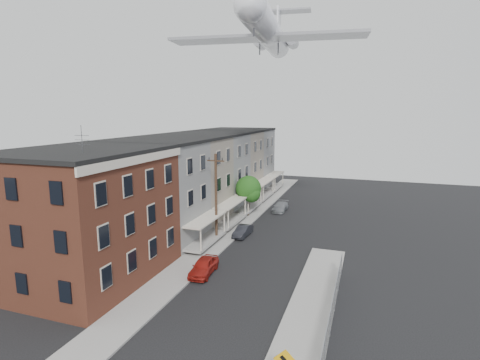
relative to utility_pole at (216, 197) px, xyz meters
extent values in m
cube|color=gray|center=(0.10, 6.00, -4.61)|extent=(3.00, 62.00, 0.12)
cube|color=gray|center=(11.10, -12.00, -4.61)|extent=(3.00, 26.00, 0.12)
cube|color=gray|center=(1.55, 6.00, -4.60)|extent=(0.15, 62.00, 0.14)
cube|color=gray|center=(9.65, -12.00, -4.60)|extent=(0.15, 26.00, 0.14)
cube|color=#351A11|center=(-6.40, -11.00, 0.33)|extent=(10.00, 12.00, 10.00)
cube|color=black|center=(-6.40, -11.00, 5.48)|extent=(10.30, 12.30, 0.30)
cube|color=beige|center=(-1.32, -11.00, 5.03)|extent=(0.16, 12.20, 0.60)
cylinder|color=#515156|center=(-4.40, -13.00, 6.48)|extent=(0.04, 0.04, 2.00)
cube|color=#60605E|center=(-6.40, -1.50, 0.33)|extent=(10.00, 7.00, 10.00)
cube|color=black|center=(-6.40, -1.50, 5.48)|extent=(10.25, 7.00, 0.30)
cube|color=gray|center=(-0.50, -1.50, -4.12)|extent=(1.80, 6.40, 0.25)
cube|color=beige|center=(-0.50, -1.50, -1.92)|extent=(1.90, 6.50, 0.15)
cube|color=#736C5B|center=(-6.40, 5.50, 0.33)|extent=(10.00, 7.00, 10.00)
cube|color=black|center=(-6.40, 5.50, 5.48)|extent=(10.25, 7.00, 0.30)
cube|color=gray|center=(-0.50, 5.50, -4.12)|extent=(1.80, 6.40, 0.25)
cube|color=beige|center=(-0.50, 5.50, -1.92)|extent=(1.90, 6.50, 0.15)
cube|color=#60605E|center=(-6.40, 12.50, 0.33)|extent=(10.00, 7.00, 10.00)
cube|color=black|center=(-6.40, 12.50, 5.48)|extent=(10.25, 7.00, 0.30)
cube|color=gray|center=(-0.50, 12.50, -4.12)|extent=(1.80, 6.40, 0.25)
cube|color=beige|center=(-0.50, 12.50, -1.92)|extent=(1.90, 6.50, 0.15)
cube|color=#736C5B|center=(-6.40, 19.50, 0.33)|extent=(10.00, 7.00, 10.00)
cube|color=black|center=(-6.40, 19.50, 5.48)|extent=(10.25, 7.00, 0.30)
cube|color=gray|center=(-0.50, 19.50, -4.12)|extent=(1.80, 6.40, 0.25)
cube|color=beige|center=(-0.50, 19.50, -1.92)|extent=(1.90, 6.50, 0.15)
cube|color=#60605E|center=(-6.40, 26.50, 0.33)|extent=(10.00, 7.00, 10.00)
cube|color=black|center=(-6.40, 26.50, 5.48)|extent=(10.25, 7.00, 0.30)
cube|color=gray|center=(-0.50, 26.50, -4.12)|extent=(1.80, 6.40, 0.25)
cube|color=beige|center=(-0.50, 26.50, -1.92)|extent=(1.90, 6.50, 0.15)
cylinder|color=gray|center=(12.60, -16.00, -3.72)|extent=(0.06, 0.06, 1.90)
cylinder|color=gray|center=(12.60, -13.00, -3.72)|extent=(0.06, 0.06, 1.90)
cylinder|color=gray|center=(12.60, -10.00, -3.72)|extent=(0.06, 0.06, 1.90)
cylinder|color=gray|center=(12.60, -7.00, -3.72)|extent=(0.06, 0.06, 1.90)
cylinder|color=gray|center=(12.60, -4.00, -3.72)|extent=(0.06, 0.06, 1.90)
cube|color=gray|center=(12.60, -13.00, -2.82)|extent=(0.04, 18.00, 0.04)
cube|color=gray|center=(12.60, -13.00, -3.72)|extent=(0.02, 18.00, 1.80)
cylinder|color=black|center=(0.00, 0.00, -0.17)|extent=(0.26, 0.26, 9.00)
cube|color=black|center=(0.00, 0.00, 3.63)|extent=(1.80, 0.12, 0.12)
cylinder|color=black|center=(-0.70, 0.00, 3.83)|extent=(0.08, 0.08, 0.25)
cylinder|color=black|center=(0.70, 0.00, 3.83)|extent=(0.08, 0.08, 0.25)
cylinder|color=black|center=(0.20, 10.00, -3.47)|extent=(0.24, 0.24, 2.40)
sphere|color=#174813|center=(0.20, 10.00, -1.07)|extent=(3.20, 3.20, 3.20)
sphere|color=#174813|center=(0.70, 9.70, -1.63)|extent=(2.24, 2.24, 2.24)
imported|color=maroon|center=(2.00, -7.52, -4.00)|extent=(1.85, 4.04, 1.34)
imported|color=black|center=(2.00, 2.44, -4.10)|extent=(1.37, 3.52, 1.14)
imported|color=slate|center=(3.49, 13.74, -4.09)|extent=(1.67, 4.01, 1.16)
cylinder|color=white|center=(2.60, 9.55, 17.27)|extent=(5.37, 21.79, 2.88)
sphere|color=white|center=(3.85, -1.18, 17.27)|extent=(2.88, 2.88, 2.88)
cone|color=white|center=(1.34, 20.28, 17.27)|extent=(3.17, 3.02, 2.88)
cube|color=#939399|center=(2.75, 8.21, 16.37)|extent=(21.90, 6.26, 0.32)
cylinder|color=#939399|center=(-0.44, 16.90, 17.45)|extent=(1.85, 3.74, 1.44)
cylinder|color=#939399|center=(3.85, 17.40, 17.45)|extent=(1.85, 3.74, 1.44)
cube|color=white|center=(1.39, 19.84, 19.79)|extent=(0.62, 3.42, 5.04)
cube|color=#939399|center=(1.29, 20.73, 22.13)|extent=(8.77, 3.32, 0.23)
cylinder|color=#515156|center=(3.64, 0.61, 15.65)|extent=(0.14, 0.14, 1.08)
camera|label=1|loc=(14.11, -33.64, 8.37)|focal=28.00mm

